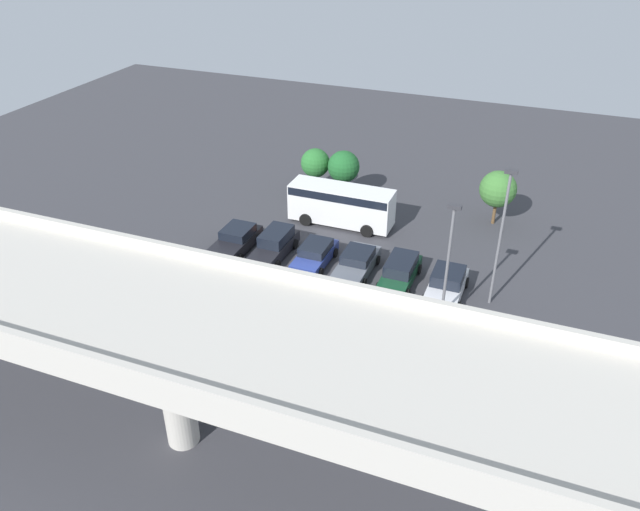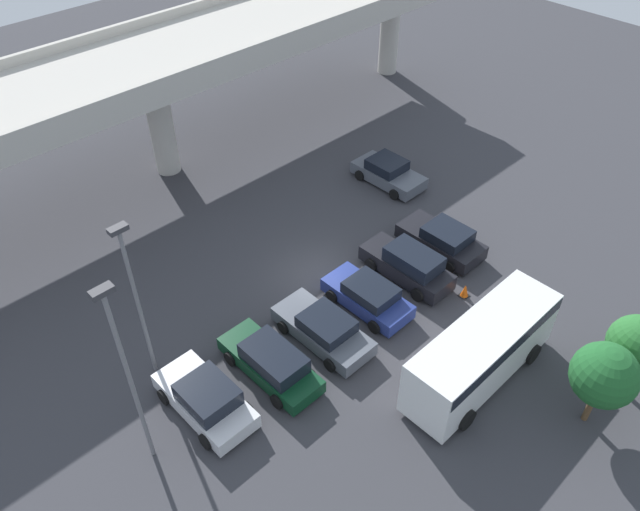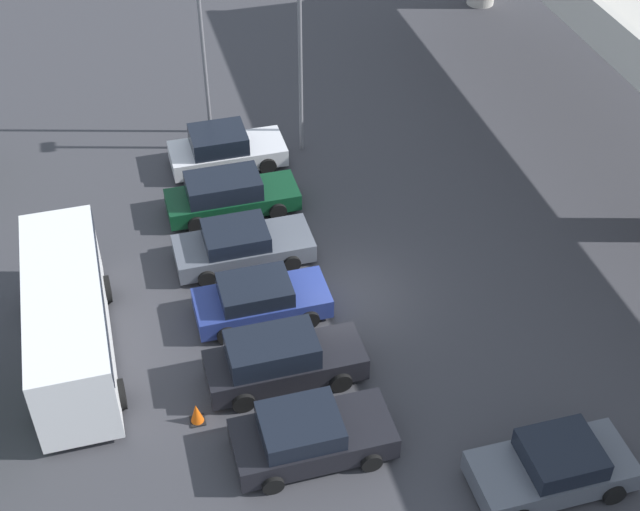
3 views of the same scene
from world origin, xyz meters
name	(u,v)px [view 1 (image 1 of 3)]	position (x,y,z in m)	size (l,w,h in m)	color
ground_plane	(299,287)	(0.00, 0.00, 0.00)	(86.16, 86.16, 0.00)	#38383D
highway_overpass	(167,327)	(0.00, 13.23, 6.33)	(41.20, 7.76, 7.71)	#BCB7AD
parked_car_0	(447,285)	(-8.64, -2.50, 0.74)	(2.24, 4.51, 1.60)	silver
parked_car_1	(400,272)	(-5.63, -2.90, 0.73)	(2.04, 4.86, 1.54)	#0C381E
parked_car_2	(357,263)	(-2.74, -3.02, 0.66)	(2.20, 4.75, 1.42)	#515660
parked_car_3	(315,255)	(0.13, -3.00, 0.68)	(2.10, 4.32, 1.43)	navy
parked_car_4	(275,245)	(3.01, -2.98, 0.82)	(1.99, 4.74, 1.74)	black
parked_car_5	(236,240)	(5.84, -2.85, 0.70)	(2.24, 4.43, 1.51)	black
parked_car_6	(152,277)	(8.52, 3.15, 0.67)	(2.23, 4.34, 1.46)	#515660
shuttle_bus	(341,203)	(0.42, -8.89, 1.73)	(7.56, 2.57, 2.90)	white
lamp_post_near_aisle	(502,229)	(-11.26, -2.67, 4.97)	(0.70, 0.35, 8.55)	slate
lamp_post_mid_lot	(448,258)	(-9.00, 0.71, 4.50)	(0.70, 0.35, 7.64)	slate
tree_front_left	(498,189)	(-9.99, -13.08, 2.75)	(2.65, 2.65, 4.08)	brown
tree_front_centre	(344,167)	(1.75, -13.07, 2.68)	(2.49, 2.49, 3.94)	brown
tree_front_right	(315,163)	(4.17, -13.21, 2.58)	(2.30, 2.30, 3.74)	brown
traffic_cone	(279,231)	(3.95, -5.71, 0.33)	(0.44, 0.44, 0.70)	black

